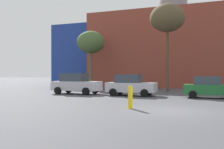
{
  "coord_description": "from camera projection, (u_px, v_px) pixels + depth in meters",
  "views": [
    {
      "loc": [
        1.66,
        -12.64,
        1.8
      ],
      "look_at": [
        -5.31,
        6.1,
        1.77
      ],
      "focal_mm": 40.56,
      "sensor_mm": 36.0,
      "label": 1
    }
  ],
  "objects": [
    {
      "name": "ground_plane",
      "position": [
        170.0,
        111.0,
        12.43
      ],
      "size": [
        200.0,
        200.0,
        0.0
      ],
      "primitive_type": "plane",
      "color": "#47474C"
    },
    {
      "name": "building_backdrop",
      "position": [
        173.0,
        51.0,
        36.93
      ],
      "size": [
        35.47,
        10.49,
        12.49
      ],
      "color": "brown",
      "rests_on": "ground_plane"
    },
    {
      "name": "parked_car_0",
      "position": [
        76.0,
        84.0,
        22.91
      ],
      "size": [
        4.32,
        2.12,
        1.87
      ],
      "color": "silver",
      "rests_on": "ground_plane"
    },
    {
      "name": "parked_car_1",
      "position": [
        131.0,
        85.0,
        21.12
      ],
      "size": [
        4.08,
        2.0,
        1.77
      ],
      "color": "silver",
      "rests_on": "ground_plane"
    },
    {
      "name": "parked_car_2",
      "position": [
        209.0,
        87.0,
        18.98
      ],
      "size": [
        3.79,
        1.86,
        1.64
      ],
      "color": "#1E662D",
      "rests_on": "ground_plane"
    },
    {
      "name": "bare_tree_0",
      "position": [
        91.0,
        43.0,
        32.06
      ],
      "size": [
        3.53,
        3.53,
        7.27
      ],
      "color": "brown",
      "rests_on": "ground_plane"
    },
    {
      "name": "bare_tree_1",
      "position": [
        167.0,
        19.0,
        25.85
      ],
      "size": [
        3.57,
        3.57,
        8.98
      ],
      "color": "brown",
      "rests_on": "ground_plane"
    },
    {
      "name": "bollard_yellow_0",
      "position": [
        130.0,
        97.0,
        13.18
      ],
      "size": [
        0.24,
        0.24,
        1.17
      ],
      "primitive_type": "cylinder",
      "color": "yellow",
      "rests_on": "ground_plane"
    }
  ]
}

